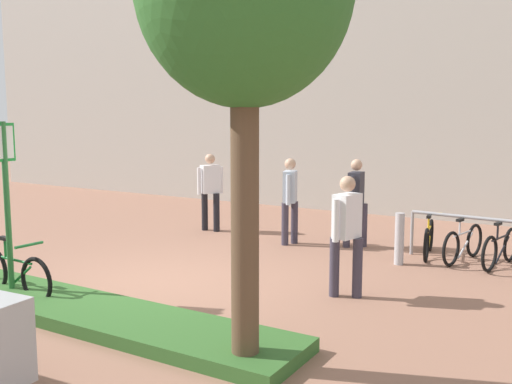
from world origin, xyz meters
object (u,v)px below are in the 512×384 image
(person_suited_dark, at_px, (356,197))
(person_shirt_white, at_px, (347,228))
(person_casual_tan, at_px, (290,195))
(parking_sign_post, at_px, (6,185))
(bollard_steel, at_px, (399,239))
(person_shirt_blue, at_px, (210,187))
(bike_at_sign, at_px, (14,274))

(person_suited_dark, bearing_deg, person_shirt_white, -71.36)
(person_suited_dark, bearing_deg, person_casual_tan, -159.94)
(parking_sign_post, xyz_separation_m, bollard_steel, (4.07, 4.63, -1.16))
(person_shirt_blue, bearing_deg, person_shirt_white, -33.50)
(parking_sign_post, distance_m, person_casual_tan, 5.39)
(bike_at_sign, relative_size, person_shirt_blue, 0.98)
(parking_sign_post, xyz_separation_m, person_shirt_blue, (-0.42, 5.38, -0.63))
(bollard_steel, height_order, person_shirt_blue, person_shirt_blue)
(bike_at_sign, bearing_deg, person_suited_dark, 61.57)
(person_suited_dark, bearing_deg, bike_at_sign, -118.43)
(bike_at_sign, relative_size, bollard_steel, 1.87)
(bollard_steel, distance_m, person_shirt_white, 2.21)
(bike_at_sign, height_order, person_suited_dark, person_suited_dark)
(parking_sign_post, bearing_deg, bike_at_sign, 104.84)
(parking_sign_post, relative_size, person_shirt_white, 1.43)
(parking_sign_post, height_order, person_shirt_white, parking_sign_post)
(bike_at_sign, distance_m, person_suited_dark, 6.23)
(bollard_steel, height_order, person_shirt_white, person_shirt_white)
(person_shirt_white, height_order, person_shirt_blue, same)
(person_shirt_blue, bearing_deg, bollard_steel, -9.48)
(person_casual_tan, relative_size, person_shirt_blue, 1.00)
(bike_at_sign, xyz_separation_m, person_casual_tan, (1.74, 5.01, 0.63))
(bollard_steel, bearing_deg, person_shirt_white, -93.13)
(person_casual_tan, bearing_deg, bike_at_sign, -109.19)
(person_shirt_white, bearing_deg, person_shirt_blue, 146.50)
(person_casual_tan, xyz_separation_m, person_shirt_blue, (-2.14, 0.31, 0.00))
(parking_sign_post, xyz_separation_m, person_suited_dark, (2.93, 5.51, -0.63))
(person_shirt_white, xyz_separation_m, person_casual_tan, (-2.23, 2.59, 0.00))
(person_shirt_blue, bearing_deg, person_suited_dark, 2.29)
(person_casual_tan, bearing_deg, parking_sign_post, -108.81)
(bike_at_sign, xyz_separation_m, person_shirt_white, (3.97, 2.42, 0.63))
(person_shirt_white, distance_m, person_suited_dark, 3.20)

